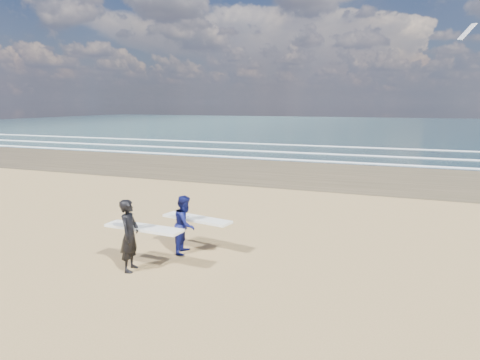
% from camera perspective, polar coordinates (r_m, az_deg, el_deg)
% --- Properties ---
extents(surfer_near, '(2.23, 1.06, 1.89)m').
position_cam_1_polar(surfer_near, '(11.43, -14.30, -7.05)').
color(surfer_near, black).
rests_on(surfer_near, ground).
extents(surfer_far, '(2.26, 1.27, 1.69)m').
position_cam_1_polar(surfer_far, '(12.48, -7.19, -5.82)').
color(surfer_far, '#0D124C').
rests_on(surfer_far, ground).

